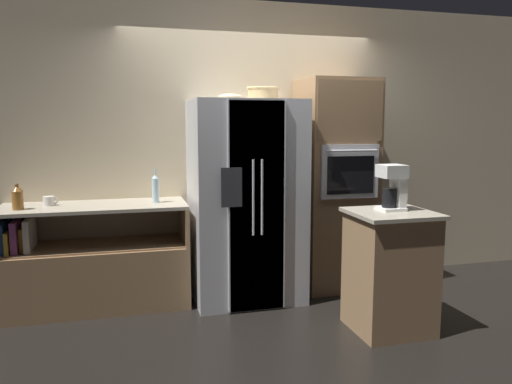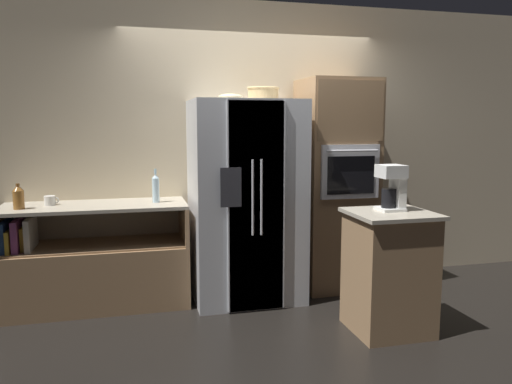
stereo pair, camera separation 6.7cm
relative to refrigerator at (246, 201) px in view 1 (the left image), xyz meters
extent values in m
plane|color=black|center=(0.15, -0.08, -0.92)|extent=(20.00, 20.00, 0.00)
cube|color=beige|center=(0.15, 0.44, 0.48)|extent=(12.00, 0.06, 2.80)
cube|color=#93704C|center=(-1.34, 0.10, -0.64)|extent=(1.58, 0.63, 0.55)
cube|color=#93704C|center=(-1.34, 0.10, -0.36)|extent=(1.52, 0.58, 0.02)
cube|color=#93704C|center=(-0.56, 0.10, -0.20)|extent=(0.04, 0.63, 0.34)
cube|color=#ADA38E|center=(-1.34, 0.10, -0.01)|extent=(1.58, 0.63, 0.03)
cube|color=#284C8E|center=(-2.05, 0.07, -0.22)|extent=(0.04, 0.40, 0.25)
cube|color=gold|center=(-2.01, 0.07, -0.26)|extent=(0.03, 0.43, 0.19)
cube|color=#934784|center=(-1.96, 0.07, -0.22)|extent=(0.05, 0.41, 0.26)
cube|color=gold|center=(-1.91, 0.07, -0.25)|extent=(0.03, 0.29, 0.20)
cube|color=silver|center=(-1.86, 0.07, -0.21)|extent=(0.05, 0.40, 0.27)
cube|color=silver|center=(0.00, 0.01, 0.00)|extent=(0.98, 0.80, 1.83)
cube|color=silver|center=(-0.01, -0.40, 0.00)|extent=(0.49, 0.02, 1.80)
cube|color=silver|center=(0.01, -0.40, 0.00)|extent=(0.49, 0.02, 1.80)
cylinder|color=#B2B2B7|center=(-0.04, -0.42, 0.09)|extent=(0.02, 0.02, 0.64)
cylinder|color=#B2B2B7|center=(0.04, -0.42, 0.09)|extent=(0.02, 0.02, 0.64)
cube|color=#2D2D33|center=(-0.22, -0.41, 0.18)|extent=(0.18, 0.01, 0.33)
cube|color=#93704C|center=(0.93, 0.10, 0.11)|extent=(0.69, 0.62, 2.05)
cube|color=silver|center=(0.93, -0.23, 0.27)|extent=(0.56, 0.04, 0.50)
cube|color=black|center=(0.93, -0.25, 0.24)|extent=(0.46, 0.01, 0.35)
cylinder|color=#B2B2B7|center=(0.93, -0.27, 0.46)|extent=(0.50, 0.02, 0.02)
cube|color=olive|center=(0.93, -0.21, 0.82)|extent=(0.65, 0.01, 0.55)
cube|color=#93704C|center=(0.91, -1.03, -0.46)|extent=(0.57, 0.54, 0.92)
cube|color=#ADA38E|center=(0.91, -1.03, 0.02)|extent=(0.62, 0.59, 0.03)
cylinder|color=tan|center=(0.19, 0.10, 0.97)|extent=(0.28, 0.28, 0.11)
torus|color=tan|center=(0.19, 0.10, 1.03)|extent=(0.30, 0.30, 0.02)
ellipsoid|color=beige|center=(-0.13, 0.04, 0.95)|extent=(0.22, 0.22, 0.06)
cylinder|color=brown|center=(-1.93, 0.00, 0.08)|extent=(0.09, 0.09, 0.15)
cone|color=brown|center=(-1.93, 0.00, 0.18)|extent=(0.09, 0.09, 0.05)
cylinder|color=brown|center=(-1.93, 0.00, 0.21)|extent=(0.03, 0.03, 0.02)
cylinder|color=silver|center=(-0.81, 0.09, 0.11)|extent=(0.06, 0.06, 0.22)
cone|color=silver|center=(-0.81, 0.09, 0.24)|extent=(0.06, 0.06, 0.03)
cylinder|color=silver|center=(-0.81, 0.09, 0.28)|extent=(0.02, 0.02, 0.05)
cylinder|color=silver|center=(-1.71, 0.16, 0.04)|extent=(0.09, 0.09, 0.08)
torus|color=silver|center=(-1.66, 0.16, 0.04)|extent=(0.06, 0.01, 0.06)
cube|color=white|center=(0.93, -0.98, 0.05)|extent=(0.19, 0.19, 0.02)
cylinder|color=black|center=(0.91, -0.98, 0.13)|extent=(0.11, 0.11, 0.15)
cube|color=white|center=(0.99, -0.98, 0.21)|extent=(0.07, 0.16, 0.36)
cube|color=white|center=(0.93, -0.98, 0.34)|extent=(0.19, 0.19, 0.10)
camera|label=1|loc=(-1.08, -4.41, 0.71)|focal=35.00mm
camera|label=2|loc=(-1.02, -4.43, 0.71)|focal=35.00mm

